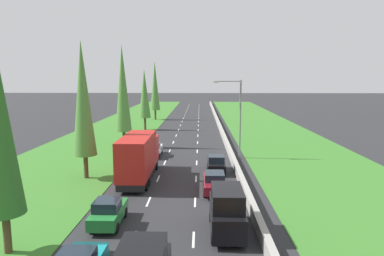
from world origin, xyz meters
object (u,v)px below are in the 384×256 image
black_hatchback_right_lane (216,164)px  poplar_tree_second (83,99)px  red_box_truck_left_lane (139,156)px  poplar_tree_fifth (155,86)px  white_sedan_left_lane (153,149)px  poplar_tree_third (123,89)px  street_light_mast (237,113)px  green_hatchback_left_lane (108,212)px  poplar_tree_fourth (144,94)px  maroon_sedan_right_lane (214,182)px  black_van_right_lane (227,210)px

black_hatchback_right_lane → poplar_tree_second: bearing=-169.1°
red_box_truck_left_lane → poplar_tree_second: size_ratio=0.75×
poplar_tree_fifth → white_sedan_left_lane: bearing=-83.0°
poplar_tree_third → street_light_mast: poplar_tree_third is taller
red_box_truck_left_lane → poplar_tree_third: poplar_tree_third is taller
poplar_tree_third → poplar_tree_fifth: (0.18, 30.82, -0.30)m
green_hatchback_left_lane → poplar_tree_fourth: bearing=95.8°
white_sedan_left_lane → maroon_sedan_right_lane: bearing=-62.3°
poplar_tree_third → white_sedan_left_lane: bearing=-47.5°
red_box_truck_left_lane → white_sedan_left_lane: red_box_truck_left_lane is taller
black_van_right_lane → maroon_sedan_right_lane: 7.56m
red_box_truck_left_lane → poplar_tree_fourth: size_ratio=0.87×
green_hatchback_left_lane → red_box_truck_left_lane: 9.89m
white_sedan_left_lane → poplar_tree_fourth: poplar_tree_fourth is taller
red_box_truck_left_lane → maroon_sedan_right_lane: bearing=-25.6°
black_hatchback_right_lane → street_light_mast: 7.98m
maroon_sedan_right_lane → poplar_tree_fourth: bearing=108.2°
street_light_mast → maroon_sedan_right_lane: bearing=-104.3°
green_hatchback_left_lane → black_van_right_lane: 7.44m
red_box_truck_left_lane → poplar_tree_second: (-5.00, 0.31, 5.15)m
green_hatchback_left_lane → poplar_tree_fourth: poplar_tree_fourth is taller
green_hatchback_left_lane → maroon_sedan_right_lane: (6.94, 6.57, -0.02)m
black_hatchback_right_lane → street_light_mast: size_ratio=0.43×
poplar_tree_second → street_light_mast: 17.12m
poplar_tree_third → poplar_tree_fourth: bearing=88.9°
poplar_tree_second → poplar_tree_fourth: size_ratio=1.17×
black_van_right_lane → street_light_mast: (2.63, 19.50, 3.83)m
black_van_right_lane → poplar_tree_third: 28.68m
red_box_truck_left_lane → poplar_tree_fifth: 45.98m
black_hatchback_right_lane → street_light_mast: bearing=66.7°
maroon_sedan_right_lane → red_box_truck_left_lane: 7.56m
black_van_right_lane → street_light_mast: 20.05m
white_sedan_left_lane → poplar_tree_third: poplar_tree_third is taller
black_van_right_lane → poplar_tree_fifth: size_ratio=0.38×
street_light_mast → poplar_tree_fourth: bearing=123.1°
black_van_right_lane → red_box_truck_left_lane: (-7.12, 10.74, 0.78)m
green_hatchback_left_lane → red_box_truck_left_lane: bearing=88.6°
black_van_right_lane → poplar_tree_fourth: (-11.44, 41.05, 5.02)m
poplar_tree_second → street_light_mast: poplar_tree_second is taller
poplar_tree_second → poplar_tree_third: 14.33m
green_hatchback_left_lane → poplar_tree_fifth: size_ratio=0.30×
maroon_sedan_right_lane → street_light_mast: bearing=75.7°
maroon_sedan_right_lane → red_box_truck_left_lane: red_box_truck_left_lane is taller
green_hatchback_left_lane → maroon_sedan_right_lane: size_ratio=0.87×
maroon_sedan_right_lane → poplar_tree_fifth: bearing=102.9°
poplar_tree_third → red_box_truck_left_lane: bearing=-72.5°
red_box_truck_left_lane → white_sedan_left_lane: size_ratio=2.09×
maroon_sedan_right_lane → poplar_tree_second: (-11.70, 3.53, 6.52)m
black_hatchback_right_lane → poplar_tree_second: poplar_tree_second is taller
red_box_truck_left_lane → poplar_tree_third: size_ratio=0.70×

